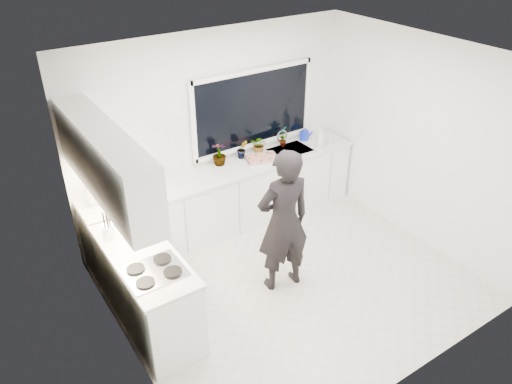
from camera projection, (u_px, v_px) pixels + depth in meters
floor at (291, 282)px, 6.08m from camera, size 4.00×3.50×0.02m
wall_back at (214, 131)px, 6.66m from camera, size 4.00×0.02×2.70m
wall_left at (116, 248)px, 4.43m from camera, size 0.02×3.50×2.70m
wall_right at (420, 142)px, 6.36m from camera, size 0.02×3.50×2.70m
ceiling at (301, 60)px, 4.71m from camera, size 4.00×3.50×0.02m
window at (253, 109)px, 6.82m from camera, size 1.80×0.02×1.00m
base_cabinets_back at (228, 199)px, 6.89m from camera, size 3.92×0.58×0.88m
base_cabinets_left at (147, 289)px, 5.30m from camera, size 0.58×1.60×0.88m
countertop_back at (228, 170)px, 6.65m from camera, size 3.94×0.62×0.04m
countertop_left at (142, 255)px, 5.07m from camera, size 0.62×1.60×0.04m
upper_cabinets at (105, 161)px, 4.78m from camera, size 0.34×2.10×0.70m
sink at (290, 153)px, 7.18m from camera, size 0.58×0.42×0.14m
faucet at (282, 138)px, 7.24m from camera, size 0.03×0.03×0.22m
stovetop at (154, 271)px, 4.79m from camera, size 0.56×0.48×0.03m
person at (283, 222)px, 5.61m from camera, size 0.70×0.51×1.78m
pizza_tray at (262, 158)px, 6.88m from camera, size 0.53×0.45×0.03m
pizza at (262, 157)px, 6.87m from camera, size 0.49×0.40×0.01m
watering_can at (304, 136)px, 7.42m from camera, size 0.17×0.17×0.13m
paper_towel_roll at (91, 195)px, 5.80m from camera, size 0.15×0.15×0.26m
knife_block at (147, 179)px, 6.18m from camera, size 0.15×0.13×0.22m
utensil_crock at (108, 231)px, 5.26m from camera, size 0.16×0.16×0.16m
picture_frame_large at (120, 180)px, 6.09m from camera, size 0.22×0.06×0.28m
picture_frame_small at (140, 174)px, 6.21m from camera, size 0.25×0.09×0.30m
herb_plants at (249, 146)px, 6.91m from camera, size 1.28×0.31×0.32m
soap_bottles at (322, 137)px, 7.20m from camera, size 0.35×0.17×0.32m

